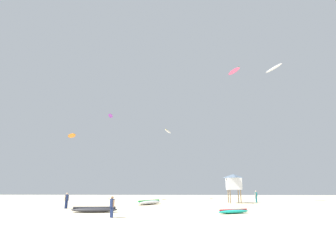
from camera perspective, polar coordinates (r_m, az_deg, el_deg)
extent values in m
plane|color=beige|center=(16.03, -2.92, -21.69)|extent=(120.00, 120.00, 0.00)
cylinder|color=navy|center=(21.37, -12.27, -18.24)|extent=(0.15, 0.15, 0.79)
cylinder|color=navy|center=(21.52, -12.55, -18.19)|extent=(0.15, 0.15, 0.79)
cylinder|color=navy|center=(21.39, -12.32, -16.37)|extent=(0.36, 0.36, 0.59)
cylinder|color=#936B4C|center=(21.22, -11.98, -16.48)|extent=(0.11, 0.11, 0.55)
cylinder|color=#936B4C|center=(21.57, -12.65, -16.39)|extent=(0.11, 0.11, 0.55)
sphere|color=#936B4C|center=(21.37, -12.26, -15.28)|extent=(0.21, 0.21, 0.21)
cylinder|color=navy|center=(31.42, -21.84, -15.91)|extent=(0.16, 0.16, 0.83)
cylinder|color=navy|center=(31.53, -21.54, -15.92)|extent=(0.16, 0.16, 0.83)
cylinder|color=navy|center=(31.44, -21.57, -14.60)|extent=(0.38, 0.38, 0.62)
cylinder|color=beige|center=(31.31, -21.92, -14.63)|extent=(0.11, 0.11, 0.57)
cylinder|color=beige|center=(31.57, -21.24, -14.66)|extent=(0.11, 0.11, 0.57)
sphere|color=beige|center=(31.42, -21.51, -13.82)|extent=(0.23, 0.23, 0.23)
cylinder|color=teal|center=(42.71, 19.09, -15.18)|extent=(0.16, 0.16, 0.85)
cylinder|color=teal|center=(42.53, 18.98, -15.20)|extent=(0.16, 0.16, 0.85)
cylinder|color=teal|center=(42.60, 18.96, -14.18)|extent=(0.39, 0.39, 0.64)
cylinder|color=beige|center=(42.81, 19.09, -14.20)|extent=(0.11, 0.11, 0.59)
cylinder|color=beige|center=(42.39, 18.83, -14.24)|extent=(0.11, 0.11, 0.59)
sphere|color=beige|center=(42.59, 18.91, -13.59)|extent=(0.23, 0.23, 0.23)
ellipsoid|color=#19B29E|center=(24.81, 14.34, -17.92)|extent=(3.27, 2.22, 0.38)
cylinder|color=red|center=(24.80, 14.32, -17.59)|extent=(2.70, 1.41, 0.14)
ellipsoid|color=#2D2D33|center=(26.12, -16.05, -17.44)|extent=(4.36, 1.62, 0.47)
cylinder|color=#2D2D33|center=(26.10, -16.03, -17.02)|extent=(3.92, 0.57, 0.19)
ellipsoid|color=white|center=(35.94, -4.18, -16.58)|extent=(3.72, 4.92, 0.60)
cylinder|color=green|center=(35.93, -4.18, -16.23)|extent=(2.49, 3.98, 0.22)
cylinder|color=#8C704C|center=(40.89, 15.38, -14.80)|extent=(0.14, 0.14, 1.90)
cylinder|color=#8C704C|center=(39.42, 15.87, -14.85)|extent=(0.14, 0.14, 1.90)
cylinder|color=#8C704C|center=(40.59, 13.25, -14.94)|extent=(0.14, 0.14, 1.90)
cylinder|color=#8C704C|center=(39.11, 13.66, -14.99)|extent=(0.14, 0.14, 1.90)
cube|color=white|center=(39.97, 14.39, -12.32)|extent=(2.00, 2.00, 1.70)
pyramid|color=slate|center=(40.00, 14.29, -10.71)|extent=(2.30, 2.30, 0.55)
ellipsoid|color=purple|center=(50.27, -12.65, 2.22)|extent=(1.28, 2.90, 0.29)
ellipsoid|color=white|center=(51.91, 0.01, -1.23)|extent=(1.69, 3.28, 0.72)
cylinder|color=yellow|center=(51.94, 0.01, -1.07)|extent=(0.87, 2.84, 0.14)
ellipsoid|color=white|center=(45.58, 22.41, 11.78)|extent=(2.30, 3.68, 0.69)
ellipsoid|color=#E5598C|center=(48.26, 14.44, 11.72)|extent=(2.15, 3.48, 0.45)
cylinder|color=green|center=(48.32, 14.43, 11.88)|extent=(1.28, 2.93, 0.15)
ellipsoid|color=orange|center=(53.25, -20.61, -2.02)|extent=(3.43, 4.22, 0.64)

